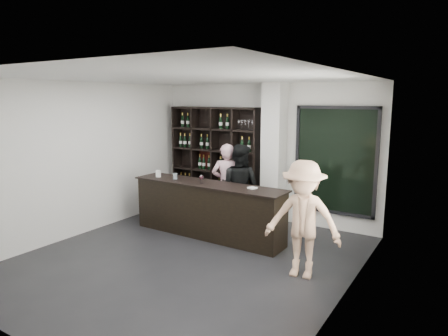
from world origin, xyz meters
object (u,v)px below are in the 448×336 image
Objects in this scene: tasting_counter at (208,210)px; taster_black at (239,186)px; taster_pink at (227,185)px; wine_shelf at (215,160)px; customer at (303,219)px.

tasting_counter is 1.83× the size of taster_black.
taster_pink is (-0.04, 0.75, 0.33)m from tasting_counter.
wine_shelf is 1.41× the size of taster_black.
taster_black is (1.05, -0.72, -0.35)m from wine_shelf.
wine_shelf is at bearing 119.68° from tasting_counter.
taster_pink is 0.98× the size of customer.
tasting_counter is (0.80, -1.47, -0.68)m from wine_shelf.
taster_pink is 2.63m from customer.
tasting_counter is at bearing -61.36° from wine_shelf.
tasting_counter is at bearing 68.13° from taster_pink.
taster_black is at bearing -34.25° from wine_shelf.
customer is (1.90, -1.45, 0.01)m from taster_black.
taster_pink reaches higher than tasting_counter.
wine_shelf is at bearing 136.89° from customer.
customer reaches higher than taster_black.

